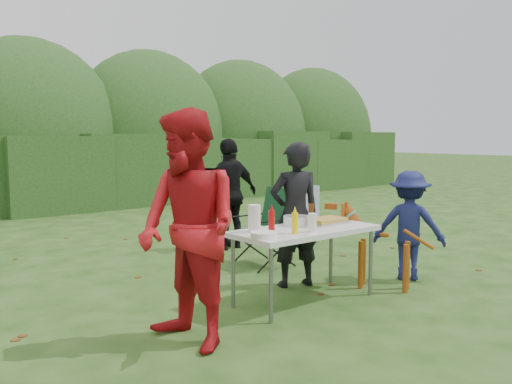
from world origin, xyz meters
TOP-DOWN VIEW (x-y plane):
  - ground at (0.00, 0.00)m, footprint 80.00×80.00m
  - hedge_row at (0.00, 8.00)m, footprint 22.00×1.40m
  - shrub_backdrop at (0.00, 9.60)m, footprint 20.00×2.60m
  - folding_table at (-0.24, -0.16)m, footprint 1.50×0.70m
  - person_cook at (0.06, 0.31)m, footprint 0.67×0.54m
  - person_red_jacket at (-1.76, -0.43)m, footprint 0.78×0.96m
  - person_black_puffy at (0.69, 2.36)m, footprint 0.96×0.44m
  - child at (1.28, -0.30)m, footprint 0.82×0.93m
  - dog at (0.74, -0.38)m, footprint 0.81×1.00m
  - camping_chair at (0.37, 1.23)m, footprint 0.65×0.65m
  - lawn_chair at (1.82, 2.10)m, footprint 0.64×0.64m
  - food_tray at (0.14, -0.08)m, footprint 0.45×0.30m
  - focaccia_bread at (0.14, -0.08)m, footprint 0.40×0.26m
  - mustard_bottle at (-0.52, -0.31)m, footprint 0.06×0.06m
  - ketchup_bottle at (-0.70, -0.18)m, footprint 0.06×0.06m
  - beer_bottle at (-0.16, -0.16)m, footprint 0.06×0.06m
  - paper_towel_roll at (-0.76, -0.00)m, footprint 0.12×0.12m
  - cup_stack at (-0.34, -0.35)m, footprint 0.08×0.08m
  - pasta_bowl at (-0.20, 0.01)m, footprint 0.26×0.26m
  - plate_stack at (-0.87, -0.28)m, footprint 0.24×0.24m

SIDE VIEW (x-z plane):
  - ground at x=0.00m, z-range 0.00..0.00m
  - lawn_chair at x=1.82m, z-range 0.00..0.88m
  - dog at x=0.74m, z-range 0.00..0.90m
  - camping_chair at x=0.37m, z-range 0.00..0.99m
  - child at x=1.28m, z-range 0.00..1.25m
  - folding_table at x=-0.24m, z-range 0.32..1.06m
  - food_tray at x=0.14m, z-range 0.74..0.76m
  - plate_stack at x=-0.87m, z-range 0.74..0.79m
  - focaccia_bread at x=0.14m, z-range 0.76..0.80m
  - pasta_bowl at x=-0.20m, z-range 0.74..0.84m
  - person_cook at x=0.06m, z-range 0.00..1.59m
  - person_black_puffy at x=0.69m, z-range 0.00..1.61m
  - cup_stack at x=-0.34m, z-range 0.74..0.92m
  - mustard_bottle at x=-0.52m, z-range 0.74..0.94m
  - hedge_row at x=0.00m, z-range 0.00..1.70m
  - ketchup_bottle at x=-0.70m, z-range 0.74..0.96m
  - beer_bottle at x=-0.16m, z-range 0.74..0.98m
  - paper_towel_roll at x=-0.76m, z-range 0.74..1.00m
  - person_red_jacket at x=-1.76m, z-range 0.00..1.87m
  - shrub_backdrop at x=0.00m, z-range 0.00..3.20m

